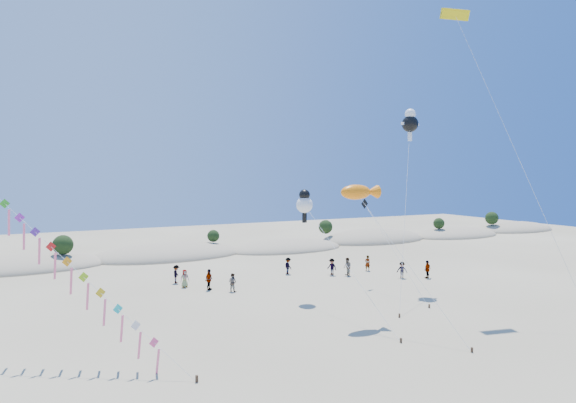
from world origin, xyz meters
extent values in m
ellipsoid|color=gray|center=(-16.00, 44.60, 0.00)|extent=(17.60, 9.68, 3.00)
ellipsoid|color=#1C3613|center=(-16.00, 44.60, 0.83)|extent=(14.08, 6.34, 0.70)
ellipsoid|color=gray|center=(0.00, 45.30, 0.00)|extent=(19.00, 10.45, 3.40)
ellipsoid|color=#1C3613|center=(0.00, 45.30, 0.94)|extent=(15.20, 6.84, 0.76)
ellipsoid|color=gray|center=(16.00, 43.90, 0.00)|extent=(16.40, 9.02, 2.80)
ellipsoid|color=#1C3613|center=(16.00, 43.90, 0.77)|extent=(13.12, 5.90, 0.66)
ellipsoid|color=gray|center=(32.00, 45.70, 0.00)|extent=(18.00, 9.90, 3.80)
ellipsoid|color=#1C3613|center=(32.00, 45.70, 1.04)|extent=(14.40, 6.48, 0.72)
ellipsoid|color=gray|center=(48.00, 44.50, 0.00)|extent=(16.80, 9.24, 3.00)
ellipsoid|color=#1C3613|center=(48.00, 44.50, 0.83)|extent=(13.44, 6.05, 0.67)
ellipsoid|color=gray|center=(64.00, 45.90, 0.00)|extent=(17.60, 9.68, 3.20)
ellipsoid|color=#1C3613|center=(64.00, 45.90, 0.88)|extent=(14.08, 6.34, 0.70)
sphere|color=black|center=(-12.00, 43.40, 2.48)|extent=(2.20, 2.20, 2.20)
sphere|color=black|center=(6.00, 45.40, 2.24)|extent=(1.60, 1.60, 1.60)
sphere|color=black|center=(24.00, 46.80, 2.44)|extent=(2.10, 2.10, 2.10)
sphere|color=black|center=(44.00, 44.10, 2.32)|extent=(1.80, 1.80, 1.80)
sphere|color=black|center=(58.00, 45.60, 2.52)|extent=(2.30, 2.30, 2.30)
cube|color=#3F2D1E|center=(-6.78, 7.46, 0.17)|extent=(0.12, 0.12, 0.35)
cube|color=#F64D8B|center=(-8.51, 9.20, 1.73)|extent=(1.07, 0.42, 1.13)
cube|color=pink|center=(-8.33, 9.25, 0.63)|extent=(0.19, 0.45, 1.55)
cube|color=white|center=(-9.28, 9.97, 2.50)|extent=(1.07, 0.42, 1.13)
cube|color=pink|center=(-9.10, 10.02, 1.40)|extent=(0.19, 0.45, 1.55)
cube|color=#1AC4C1|center=(-10.05, 10.75, 3.26)|extent=(1.07, 0.42, 1.13)
cube|color=pink|center=(-9.87, 10.80, 2.16)|extent=(0.19, 0.45, 1.55)
cube|color=gold|center=(-10.81, 11.52, 4.03)|extent=(1.07, 0.42, 1.13)
cube|color=pink|center=(-10.63, 11.57, 2.93)|extent=(0.19, 0.45, 1.55)
cube|color=#96D819|center=(-11.58, 12.29, 4.80)|extent=(1.07, 0.42, 1.13)
cube|color=pink|center=(-11.40, 12.34, 3.70)|extent=(0.19, 0.45, 1.55)
cube|color=orange|center=(-12.35, 13.07, 5.56)|extent=(1.07, 0.42, 1.13)
cube|color=pink|center=(-12.17, 13.12, 4.46)|extent=(0.19, 0.45, 1.55)
cube|color=red|center=(-13.12, 13.84, 6.33)|extent=(1.07, 0.42, 1.13)
cube|color=pink|center=(-12.94, 13.89, 5.23)|extent=(0.19, 0.45, 1.55)
cube|color=#5B279E|center=(-13.88, 14.61, 7.10)|extent=(1.07, 0.42, 1.13)
cube|color=pink|center=(-13.70, 14.66, 6.00)|extent=(0.19, 0.45, 1.55)
cube|color=purple|center=(-14.65, 15.38, 7.87)|extent=(1.07, 0.42, 1.13)
cube|color=pink|center=(-14.47, 15.43, 6.77)|extent=(0.19, 0.45, 1.55)
cube|color=green|center=(-15.42, 16.16, 8.63)|extent=(1.07, 0.42, 1.13)
cube|color=pink|center=(-15.24, 16.21, 7.53)|extent=(0.19, 0.45, 1.55)
cube|color=#3F2D1E|center=(8.59, 4.34, 0.15)|extent=(0.10, 0.10, 0.30)
cylinder|color=silver|center=(7.44, 8.62, 4.53)|extent=(2.32, 8.59, 9.07)
ellipsoid|color=orange|center=(6.30, 12.90, 9.05)|extent=(2.44, 1.07, 1.07)
cone|color=orange|center=(7.66, 12.90, 9.05)|extent=(0.98, 0.98, 0.98)
cube|color=#3F2D1E|center=(5.95, 7.42, 0.15)|extent=(0.10, 0.10, 0.30)
cylinder|color=silver|center=(5.88, 13.55, 3.89)|extent=(0.16, 12.27, 7.81)
sphere|color=white|center=(5.81, 19.68, 7.79)|extent=(1.37, 1.37, 1.37)
sphere|color=black|center=(5.81, 19.68, 8.61)|extent=(0.92, 0.92, 0.92)
cube|color=black|center=(5.81, 19.68, 6.70)|extent=(0.35, 0.18, 0.80)
cube|color=#3F2D1E|center=(9.24, 11.59, 0.15)|extent=(0.10, 0.10, 0.30)
cylinder|color=silver|center=(12.97, 15.53, 7.47)|extent=(7.48, 7.91, 14.96)
sphere|color=black|center=(16.70, 19.48, 14.94)|extent=(1.51, 1.51, 1.51)
sphere|color=white|center=(16.70, 19.48, 15.85)|extent=(0.98, 0.98, 0.98)
cube|color=white|center=(16.70, 19.48, 13.79)|extent=(0.35, 0.18, 0.80)
cube|color=white|center=(16.00, 19.48, 14.94)|extent=(0.60, 0.15, 0.25)
cube|color=white|center=(17.40, 19.48, 14.94)|extent=(0.60, 0.15, 0.25)
cylinder|color=silver|center=(17.25, 8.44, 11.57)|extent=(1.74, 11.01, 23.14)
cube|color=yellow|center=(16.40, 13.93, 23.13)|extent=(2.50, 1.02, 0.88)
cube|color=black|center=(16.40, 13.95, 23.13)|extent=(2.41, 0.61, 0.19)
cube|color=#3F2D1E|center=(12.95, 12.57, 0.15)|extent=(0.10, 0.10, 0.30)
cylinder|color=silver|center=(13.14, 17.16, 3.78)|extent=(0.40, 9.19, 7.59)
cube|color=black|center=(13.33, 21.75, 7.57)|extent=(0.94, 0.28, 0.96)
imported|color=slate|center=(1.10, 24.27, 0.81)|extent=(0.98, 1.00, 1.62)
imported|color=slate|center=(-0.59, 25.74, 0.94)|extent=(1.11, 1.09, 1.87)
imported|color=slate|center=(12.61, 26.38, 0.86)|extent=(0.98, 1.26, 1.71)
imported|color=slate|center=(8.82, 28.82, 0.86)|extent=(0.69, 1.14, 1.71)
imported|color=slate|center=(17.18, 26.57, 0.84)|extent=(0.67, 0.50, 1.67)
imported|color=slate|center=(13.81, 25.32, 0.93)|extent=(0.84, 1.00, 1.85)
imported|color=slate|center=(-2.26, 27.77, 0.81)|extent=(0.80, 0.53, 1.62)
imported|color=slate|center=(20.32, 20.85, 0.90)|extent=(1.14, 0.76, 1.80)
imported|color=slate|center=(18.11, 22.03, 0.82)|extent=(1.19, 1.16, 1.63)
imported|color=slate|center=(-2.57, 29.75, 0.86)|extent=(1.05, 1.28, 1.73)
camera|label=1|loc=(-13.03, -15.40, 10.26)|focal=30.00mm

